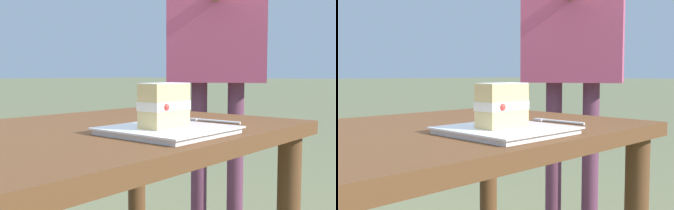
% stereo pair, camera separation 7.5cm
% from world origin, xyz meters
% --- Properties ---
extents(patio_table, '(1.36, 0.77, 0.72)m').
position_xyz_m(patio_table, '(0.00, 0.00, 0.62)').
color(patio_table, brown).
rests_on(patio_table, ground).
extents(dessert_plate, '(0.26, 0.26, 0.02)m').
position_xyz_m(dessert_plate, '(-0.18, 0.22, 0.73)').
color(dessert_plate, white).
rests_on(dessert_plate, patio_table).
extents(cake_slice, '(0.12, 0.07, 0.10)m').
position_xyz_m(cake_slice, '(-0.16, 0.22, 0.79)').
color(cake_slice, '#E0C17A').
rests_on(cake_slice, dessert_plate).
extents(dessert_fork, '(0.03, 0.17, 0.01)m').
position_xyz_m(dessert_fork, '(-0.44, 0.16, 0.73)').
color(dessert_fork, silver).
rests_on(dessert_fork, patio_table).
extents(diner_person, '(0.62, 0.48, 1.63)m').
position_xyz_m(diner_person, '(-1.06, -0.23, 1.09)').
color(diner_person, '#5D3049').
rests_on(diner_person, ground).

